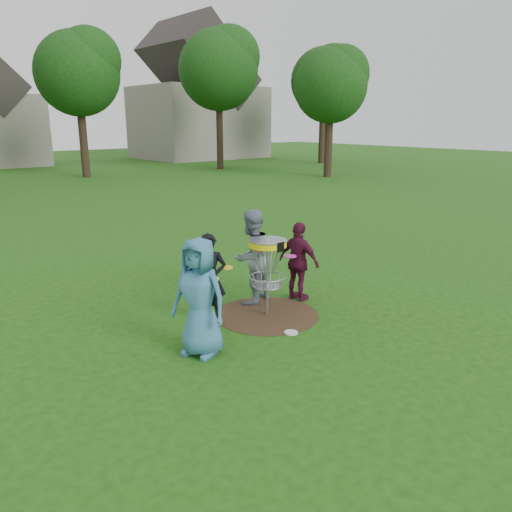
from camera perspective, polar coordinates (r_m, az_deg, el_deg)
ground at (r=8.73m, az=1.27°, el=-6.75°), size 100.00×100.00×0.00m
dirt_patch at (r=8.72m, az=1.27°, el=-6.72°), size 1.80×1.80×0.01m
player_blue at (r=7.09m, az=-6.48°, el=-4.70°), size 0.84×0.99×1.73m
player_black at (r=8.24m, az=-5.31°, el=-2.60°), size 0.65×0.63×1.50m
player_grey at (r=9.05m, az=-0.54°, el=-0.11°), size 0.98×0.84×1.74m
player_maroon at (r=9.24m, az=4.91°, el=-0.65°), size 0.49×0.92×1.49m
disc_on_grass at (r=8.04m, az=4.03°, el=-8.72°), size 0.22×0.22×0.02m
disc_golf_basket at (r=8.40m, az=1.32°, el=-0.29°), size 0.66×0.67×1.38m
held_discs at (r=8.28m, az=-0.84°, el=-0.72°), size 2.33×1.03×0.18m
house_row at (r=40.43m, az=-26.45°, el=15.03°), size 44.50×10.65×11.62m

